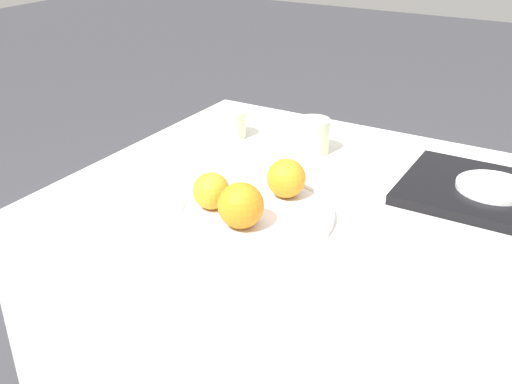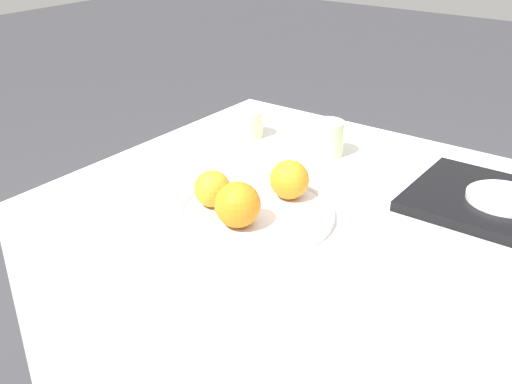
{
  "view_description": "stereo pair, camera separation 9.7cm",
  "coord_description": "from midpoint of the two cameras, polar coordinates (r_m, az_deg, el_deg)",
  "views": [
    {
      "loc": [
        0.35,
        -0.96,
        1.24
      ],
      "look_at": [
        -0.13,
        -0.14,
        0.76
      ],
      "focal_mm": 42.0,
      "sensor_mm": 36.0,
      "label": 1
    },
    {
      "loc": [
        0.43,
        -0.91,
        1.24
      ],
      "look_at": [
        -0.13,
        -0.14,
        0.76
      ],
      "focal_mm": 42.0,
      "sensor_mm": 36.0,
      "label": 2
    }
  ],
  "objects": [
    {
      "name": "serving_tray",
      "position": [
        1.21,
        19.46,
        -0.23
      ],
      "size": [
        0.33,
        0.25,
        0.02
      ],
      "color": "black",
      "rests_on": "table"
    },
    {
      "name": "orange_2",
      "position": [
        1.08,
        -6.86,
        0.06
      ],
      "size": [
        0.07,
        0.07,
        0.07
      ],
      "color": "orange",
      "rests_on": "fruit_platter"
    },
    {
      "name": "orange_0",
      "position": [
        1.11,
        0.41,
        1.27
      ],
      "size": [
        0.07,
        0.07,
        0.07
      ],
      "color": "orange",
      "rests_on": "fruit_platter"
    },
    {
      "name": "cup_0",
      "position": [
        1.34,
        3.41,
        5.32
      ],
      "size": [
        0.07,
        0.07,
        0.08
      ],
      "color": "beige",
      "rests_on": "table"
    },
    {
      "name": "table",
      "position": [
        1.34,
        5.94,
        -14.57
      ],
      "size": [
        1.1,
        0.81,
        0.71
      ],
      "color": "silver",
      "rests_on": "ground_plane"
    },
    {
      "name": "cup_2",
      "position": [
        1.44,
        -4.33,
        6.43
      ],
      "size": [
        0.07,
        0.07,
        0.06
      ],
      "color": "beige",
      "rests_on": "table"
    },
    {
      "name": "fruit_platter",
      "position": [
        1.08,
        -2.57,
        -2.01
      ],
      "size": [
        0.28,
        0.28,
        0.02
      ],
      "color": "silver",
      "rests_on": "table"
    },
    {
      "name": "side_plate",
      "position": [
        1.2,
        19.57,
        0.4
      ],
      "size": [
        0.14,
        0.14,
        0.01
      ],
      "color": "white",
      "rests_on": "serving_tray"
    },
    {
      "name": "orange_1",
      "position": [
        1.01,
        -4.2,
        -1.35
      ],
      "size": [
        0.08,
        0.08,
        0.08
      ],
      "color": "orange",
      "rests_on": "fruit_platter"
    }
  ]
}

